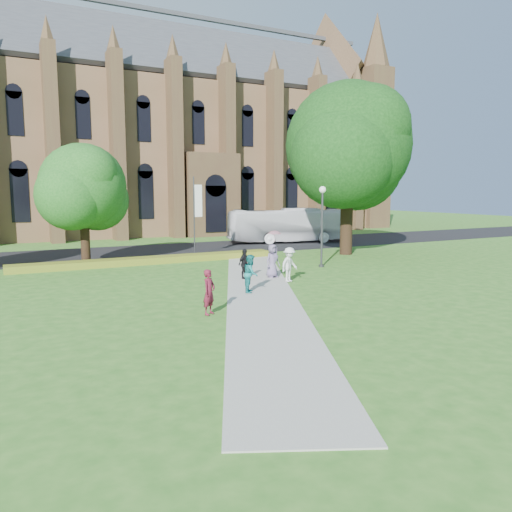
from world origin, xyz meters
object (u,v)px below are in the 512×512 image
large_tree (348,146)px  pedestrian_0 (209,292)px  tour_coach (289,225)px  streetlamp (322,217)px

large_tree → pedestrian_0: large_tree is taller
large_tree → tour_coach: (0.77, 9.79, -6.71)m
large_tree → tour_coach: size_ratio=1.12×
large_tree → tour_coach: large_tree is taller
streetlamp → pedestrian_0: 14.41m
large_tree → tour_coach: 11.89m
tour_coach → streetlamp: bearing=169.7°
streetlamp → pedestrian_0: (-11.42, -8.47, -2.35)m
tour_coach → large_tree: bearing=-171.1°
streetlamp → large_tree: size_ratio=0.40×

